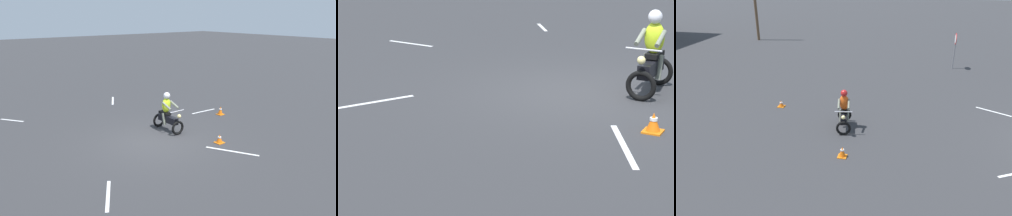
# 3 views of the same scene
# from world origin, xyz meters

# --- Properties ---
(ground_plane) EXTENTS (120.00, 120.00, 0.00)m
(ground_plane) POSITION_xyz_m (0.00, 0.00, 0.00)
(ground_plane) COLOR #333335
(motorcycle_rider_foreground) EXTENTS (0.70, 1.51, 1.66)m
(motorcycle_rider_foreground) POSITION_xyz_m (-1.22, -0.68, 0.73)
(motorcycle_rider_foreground) COLOR black
(motorcycle_rider_foreground) RESTS_ON ground
(traffic_cone_mid_left) EXTENTS (0.32, 0.32, 0.42)m
(traffic_cone_mid_left) POSITION_xyz_m (-4.66, -0.88, 0.20)
(traffic_cone_mid_left) COLOR orange
(traffic_cone_mid_left) RESTS_ON ground
(traffic_cone_far_right) EXTENTS (0.32, 0.32, 0.34)m
(traffic_cone_far_right) POSITION_xyz_m (-1.94, 1.66, 0.16)
(traffic_cone_far_right) COLOR orange
(traffic_cone_far_right) RESTS_ON ground
(lane_stripe_ne) EXTENTS (0.89, 1.46, 0.01)m
(lane_stripe_ne) POSITION_xyz_m (3.25, 2.45, 0.00)
(lane_stripe_ne) COLOR silver
(lane_stripe_ne) RESTS_ON ground
(lane_stripe_nw) EXTENTS (1.01, 1.76, 0.01)m
(lane_stripe_nw) POSITION_xyz_m (-1.71, 2.50, 0.00)
(lane_stripe_nw) COLOR silver
(lane_stripe_nw) RESTS_ON ground
(lane_stripe_w) EXTENTS (1.50, 0.17, 0.01)m
(lane_stripe_w) POSITION_xyz_m (-4.41, -1.79, 0.00)
(lane_stripe_w) COLOR silver
(lane_stripe_w) RESTS_ON ground
(lane_stripe_sw) EXTENTS (0.94, 1.59, 0.01)m
(lane_stripe_sw) POSITION_xyz_m (-1.76, -6.51, 0.00)
(lane_stripe_sw) COLOR silver
(lane_stripe_sw) RESTS_ON ground
(lane_stripe_se) EXTENTS (0.82, 1.09, 0.01)m
(lane_stripe_se) POSITION_xyz_m (3.70, -6.20, 0.00)
(lane_stripe_se) COLOR silver
(lane_stripe_se) RESTS_ON ground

